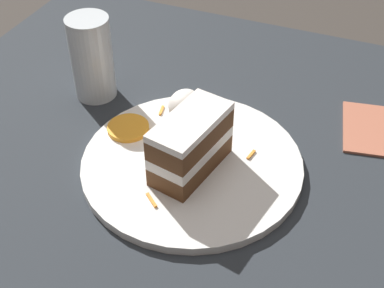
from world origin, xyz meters
TOP-DOWN VIEW (x-y plane):
  - ground_plane at (0.00, 0.00)m, footprint 6.00×6.00m
  - dining_table at (0.00, 0.00)m, footprint 0.93×1.01m
  - plate at (0.02, 0.02)m, footprint 0.31×0.31m
  - cake_slice at (0.01, 0.02)m, footprint 0.13×0.08m
  - cream_dollop at (0.11, 0.07)m, footprint 0.06×0.05m
  - orange_garnish at (0.05, 0.14)m, footprint 0.06×0.06m
  - carrot_shreds_scatter at (0.04, 0.04)m, footprint 0.20×0.17m
  - drinking_glass at (0.13, 0.24)m, footprint 0.07×0.07m

SIDE VIEW (x-z plane):
  - ground_plane at x=0.00m, z-range 0.00..0.00m
  - dining_table at x=0.00m, z-range 0.00..0.04m
  - plate at x=0.02m, z-range 0.04..0.05m
  - carrot_shreds_scatter at x=0.04m, z-range 0.05..0.05m
  - orange_garnish at x=0.05m, z-range 0.05..0.06m
  - cream_dollop at x=0.11m, z-range 0.05..0.10m
  - cake_slice at x=0.01m, z-range 0.05..0.13m
  - drinking_glass at x=0.13m, z-range 0.03..0.16m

